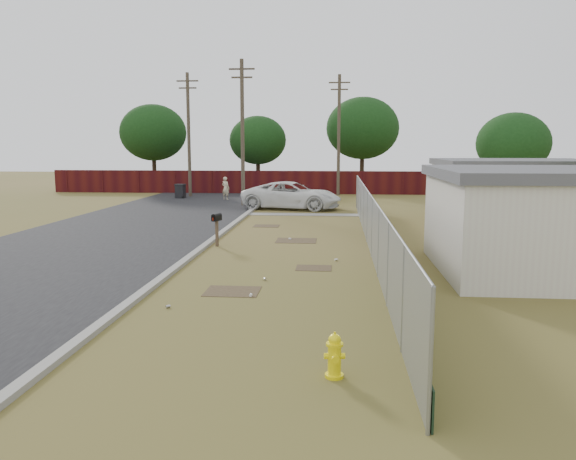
# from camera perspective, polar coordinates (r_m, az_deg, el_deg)

# --- Properties ---
(ground) EXTENTS (120.00, 120.00, 0.00)m
(ground) POSITION_cam_1_polar(r_m,az_deg,el_deg) (19.47, -0.66, -2.56)
(ground) COLOR brown
(ground) RESTS_ON ground
(street) EXTENTS (15.10, 60.00, 0.12)m
(street) POSITION_cam_1_polar(r_m,az_deg,el_deg) (28.64, -12.63, 0.86)
(street) COLOR black
(street) RESTS_ON ground
(chainlink_fence) EXTENTS (0.10, 27.06, 2.02)m
(chainlink_fence) POSITION_cam_1_polar(r_m,az_deg,el_deg) (20.29, 8.43, 0.09)
(chainlink_fence) COLOR gray
(chainlink_fence) RESTS_ON ground
(privacy_fence) EXTENTS (30.00, 0.12, 1.80)m
(privacy_fence) POSITION_cam_1_polar(r_m,az_deg,el_deg) (44.80, -5.21, 4.88)
(privacy_fence) COLOR #42100E
(privacy_fence) RESTS_ON ground
(utility_poles) EXTENTS (12.60, 8.24, 9.00)m
(utility_poles) POSITION_cam_1_polar(r_m,az_deg,el_deg) (40.07, -3.05, 9.90)
(utility_poles) COLOR brown
(utility_poles) RESTS_ON ground
(houses) EXTENTS (9.30, 17.24, 3.10)m
(houses) POSITION_cam_1_polar(r_m,az_deg,el_deg) (23.59, 24.33, 2.46)
(houses) COLOR silver
(houses) RESTS_ON ground
(horizon_trees) EXTENTS (33.32, 31.94, 7.78)m
(horizon_trees) POSITION_cam_1_polar(r_m,az_deg,el_deg) (42.59, 3.60, 9.73)
(horizon_trees) COLOR #342617
(horizon_trees) RESTS_ON ground
(fire_hydrant) EXTENTS (0.35, 0.36, 0.77)m
(fire_hydrant) POSITION_cam_1_polar(r_m,az_deg,el_deg) (9.39, 4.75, -12.66)
(fire_hydrant) COLOR #FFEB0D
(fire_hydrant) RESTS_ON ground
(mailbox) EXTENTS (0.33, 0.54, 1.24)m
(mailbox) POSITION_cam_1_polar(r_m,az_deg,el_deg) (21.21, -7.26, 0.98)
(mailbox) COLOR brown
(mailbox) RESTS_ON ground
(pickup_truck) EXTENTS (6.25, 3.69, 1.63)m
(pickup_truck) POSITION_cam_1_polar(r_m,az_deg,el_deg) (33.55, 0.40, 3.54)
(pickup_truck) COLOR white
(pickup_truck) RESTS_ON ground
(pedestrian) EXTENTS (0.70, 0.60, 1.61)m
(pedestrian) POSITION_cam_1_polar(r_m,az_deg,el_deg) (39.56, -6.36, 4.24)
(pedestrian) COLOR beige
(pedestrian) RESTS_ON ground
(trash_bin) EXTENTS (0.73, 0.80, 1.02)m
(trash_bin) POSITION_cam_1_polar(r_m,az_deg,el_deg) (41.23, -10.88, 3.92)
(trash_bin) COLOR black
(trash_bin) RESTS_ON ground
(scattered_litter) EXTENTS (4.03, 9.94, 0.07)m
(scattered_litter) POSITION_cam_1_polar(r_m,az_deg,el_deg) (16.86, -1.87, -4.17)
(scattered_litter) COLOR white
(scattered_litter) RESTS_ON ground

